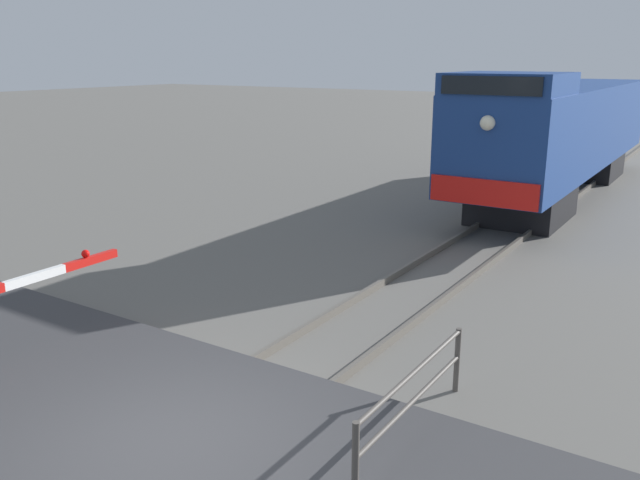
% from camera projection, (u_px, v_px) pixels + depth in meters
% --- Properties ---
extents(ground_plane, '(160.00, 160.00, 0.00)m').
position_uv_depth(ground_plane, '(174.00, 457.00, 7.78)').
color(ground_plane, '#605E59').
extents(rail_track_left, '(0.08, 80.00, 0.15)m').
position_uv_depth(rail_track_left, '(131.00, 433.00, 8.13)').
color(rail_track_left, '#59544C').
rests_on(rail_track_left, ground_plane).
extents(rail_track_right, '(0.08, 80.00, 0.15)m').
position_uv_depth(rail_track_right, '(219.00, 471.00, 7.39)').
color(rail_track_right, '#59544C').
rests_on(rail_track_right, ground_plane).
extents(road_surface, '(36.00, 4.73, 0.16)m').
position_uv_depth(road_surface, '(173.00, 451.00, 7.76)').
color(road_surface, '#38383A').
rests_on(road_surface, ground_plane).
extents(locomotive, '(2.83, 15.62, 4.19)m').
position_uv_depth(locomotive, '(562.00, 131.00, 21.80)').
color(locomotive, black).
rests_on(locomotive, ground_plane).
extents(guard_railing, '(0.08, 2.94, 0.95)m').
position_uv_depth(guard_railing, '(414.00, 393.00, 8.00)').
color(guard_railing, '#4C4742').
rests_on(guard_railing, ground_plane).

